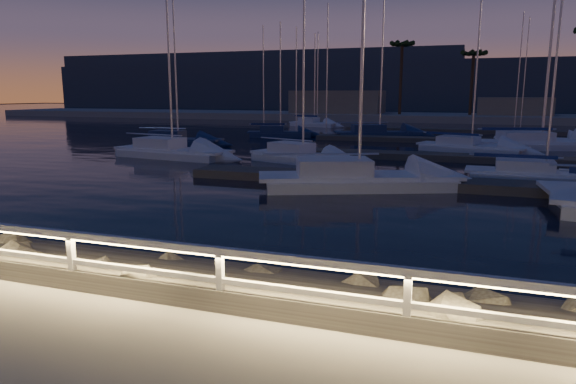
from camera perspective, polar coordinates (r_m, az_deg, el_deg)
name	(u,v)px	position (r m, az deg, el deg)	size (l,w,h in m)	color
ground	(339,327)	(8.14, 5.70, -14.66)	(400.00, 400.00, 0.00)	gray
harbor_water	(440,156)	(38.67, 16.56, 3.83)	(400.00, 440.00, 0.60)	black
guard_rail	(336,278)	(7.85, 5.31, -9.50)	(44.11, 0.12, 1.06)	white
riprap	(251,289)	(10.06, -4.15, -10.73)	(27.89, 2.77, 1.38)	slate
floating_docks	(442,147)	(39.88, 16.70, 4.84)	(22.00, 36.00, 0.40)	#5B534B
far_shore	(455,115)	(81.29, 18.02, 8.13)	(160.00, 14.00, 5.20)	gray
palm_left	(402,47)	(80.02, 12.57, 15.42)	(3.00, 3.00, 11.20)	#453120
palm_center	(474,56)	(80.33, 19.93, 14.06)	(3.00, 3.00, 9.70)	#453120
distant_hills	(376,89)	(142.84, 9.71, 11.26)	(230.00, 37.50, 18.00)	#323D4D
sailboat_a	(301,156)	(30.80, 1.40, 4.07)	(7.23, 4.30, 11.99)	white
sailboat_b	(353,178)	(22.58, 7.29, 1.58)	(8.95, 5.54, 14.82)	white
sailboat_c	(541,174)	(26.79, 26.26, 1.83)	(7.18, 2.49, 12.00)	white
sailboat_e	(176,140)	(42.07, -12.33, 5.67)	(7.22, 2.68, 12.12)	navy
sailboat_f	(170,150)	(34.24, -12.97, 4.52)	(8.47, 3.65, 13.99)	white
sailboat_g	(468,146)	(38.68, 19.41, 4.82)	(7.73, 4.41, 12.67)	white
sailboat_i	(279,133)	(49.33, -1.04, 6.61)	(6.45, 3.57, 10.65)	navy
sailboat_j	(377,133)	(48.73, 9.87, 6.47)	(8.49, 5.29, 14.08)	navy
sailboat_k	(538,139)	(47.01, 26.06, 5.29)	(7.31, 2.82, 12.12)	white
sailboat_l	(538,143)	(42.80, 26.04, 4.94)	(10.29, 5.46, 16.77)	white
sailboat_m	(313,123)	(64.93, 2.80, 7.65)	(6.88, 3.82, 11.37)	white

